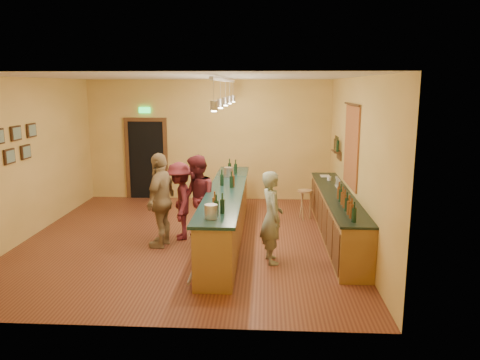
# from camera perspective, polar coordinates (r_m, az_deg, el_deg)

# --- Properties ---
(floor) EXTENTS (7.00, 7.00, 0.00)m
(floor) POSITION_cam_1_polar(r_m,az_deg,el_deg) (9.56, -6.26, -7.18)
(floor) COLOR #582819
(floor) RESTS_ON ground
(ceiling) EXTENTS (6.50, 7.00, 0.02)m
(ceiling) POSITION_cam_1_polar(r_m,az_deg,el_deg) (9.06, -6.71, 12.38)
(ceiling) COLOR silver
(ceiling) RESTS_ON wall_back
(wall_back) EXTENTS (6.50, 0.02, 3.20)m
(wall_back) POSITION_cam_1_polar(r_m,az_deg,el_deg) (12.61, -3.84, 4.85)
(wall_back) COLOR tan
(wall_back) RESTS_ON floor
(wall_front) EXTENTS (6.50, 0.02, 3.20)m
(wall_front) POSITION_cam_1_polar(r_m,az_deg,el_deg) (5.82, -12.20, -3.13)
(wall_front) COLOR tan
(wall_front) RESTS_ON floor
(wall_left) EXTENTS (0.02, 7.00, 3.20)m
(wall_left) POSITION_cam_1_polar(r_m,az_deg,el_deg) (10.23, -24.75, 2.30)
(wall_left) COLOR tan
(wall_left) RESTS_ON floor
(wall_right) EXTENTS (0.02, 7.00, 3.20)m
(wall_right) POSITION_cam_1_polar(r_m,az_deg,el_deg) (9.21, 13.90, 2.11)
(wall_right) COLOR tan
(wall_right) RESTS_ON floor
(doorway) EXTENTS (1.15, 0.09, 2.48)m
(doorway) POSITION_cam_1_polar(r_m,az_deg,el_deg) (12.96, -11.31, 2.72)
(doorway) COLOR black
(doorway) RESTS_ON wall_back
(tapestry) EXTENTS (0.03, 1.40, 1.60)m
(tapestry) POSITION_cam_1_polar(r_m,az_deg,el_deg) (9.56, 13.42, 3.98)
(tapestry) COLOR maroon
(tapestry) RESTS_ON wall_right
(bottle_shelf) EXTENTS (0.17, 0.55, 0.54)m
(bottle_shelf) POSITION_cam_1_polar(r_m,az_deg,el_deg) (11.04, 11.72, 4.05)
(bottle_shelf) COLOR #512818
(bottle_shelf) RESTS_ON wall_right
(picture_grid) EXTENTS (0.06, 2.20, 0.70)m
(picture_grid) POSITION_cam_1_polar(r_m,az_deg,el_deg) (9.52, -26.79, 3.64)
(picture_grid) COLOR #382111
(picture_grid) RESTS_ON wall_left
(back_counter) EXTENTS (0.60, 4.55, 1.27)m
(back_counter) POSITION_cam_1_polar(r_m,az_deg,el_deg) (9.57, 11.73, -4.28)
(back_counter) COLOR brown
(back_counter) RESTS_ON floor
(tasting_bar) EXTENTS (0.73, 5.10, 1.38)m
(tasting_bar) POSITION_cam_1_polar(r_m,az_deg,el_deg) (9.28, -1.71, -3.76)
(tasting_bar) COLOR brown
(tasting_bar) RESTS_ON floor
(pendant_track) EXTENTS (0.11, 4.60, 0.50)m
(pendant_track) POSITION_cam_1_polar(r_m,az_deg,el_deg) (8.96, -1.79, 11.07)
(pendant_track) COLOR silver
(pendant_track) RESTS_ON ceiling
(bartender) EXTENTS (0.51, 0.66, 1.62)m
(bartender) POSITION_cam_1_polar(r_m,az_deg,el_deg) (8.11, 3.88, -4.55)
(bartender) COLOR gray
(bartender) RESTS_ON floor
(customer_a) EXTENTS (0.88, 1.01, 1.74)m
(customer_a) POSITION_cam_1_polar(r_m,az_deg,el_deg) (9.08, -5.28, -2.44)
(customer_a) COLOR #59191E
(customer_a) RESTS_ON floor
(customer_b) EXTENTS (0.64, 1.13, 1.81)m
(customer_b) POSITION_cam_1_polar(r_m,az_deg,el_deg) (9.01, -9.60, -2.42)
(customer_b) COLOR #997A51
(customer_b) RESTS_ON floor
(customer_c) EXTENTS (0.78, 1.11, 1.56)m
(customer_c) POSITION_cam_1_polar(r_m,az_deg,el_deg) (9.41, -7.34, -2.54)
(customer_c) COLOR #59191E
(customer_c) RESTS_ON floor
(bar_stool) EXTENTS (0.33, 0.33, 0.69)m
(bar_stool) POSITION_cam_1_polar(r_m,az_deg,el_deg) (10.85, 7.93, -1.98)
(bar_stool) COLOR #A36E49
(bar_stool) RESTS_ON floor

